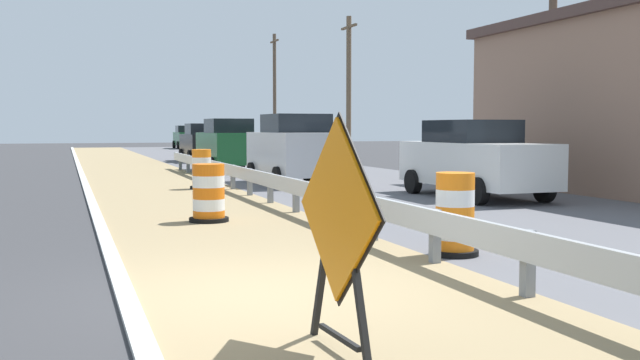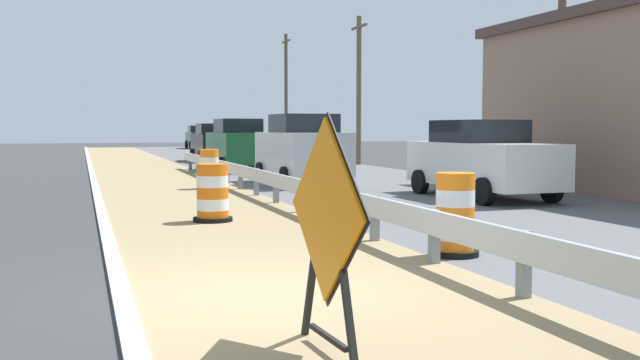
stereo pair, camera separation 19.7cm
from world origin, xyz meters
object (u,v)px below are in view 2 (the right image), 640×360
object	(u,v)px
car_distant_a	(199,137)
utility_pole_far	(286,91)
warning_sign_diamond	(327,221)
car_lead_near_lane	(213,142)
car_trailing_near_lane	(234,140)
car_trailing_far_lane	(302,149)
utility_pole_near	(561,56)
traffic_barrel_nearest	(455,218)
traffic_barrel_mid	(209,171)
car_mid_far_lane	(481,159)
car_lead_far_lane	(237,145)
traffic_barrel_close	(213,195)
utility_pole_mid	(359,88)

from	to	relation	value
car_distant_a	utility_pole_far	distance (m)	13.61
warning_sign_diamond	car_lead_near_lane	bearing A→B (deg)	-101.94
car_trailing_near_lane	car_trailing_far_lane	distance (m)	25.94
car_trailing_near_lane	utility_pole_near	world-z (taller)	utility_pole_near
car_trailing_far_lane	car_lead_near_lane	bearing A→B (deg)	-1.90
traffic_barrel_nearest	car_lead_near_lane	distance (m)	29.13
car_trailing_near_lane	utility_pole_near	xyz separation A→B (m)	(3.88, -29.11, 2.88)
traffic_barrel_mid	car_mid_far_lane	bearing A→B (deg)	-39.05
car_trailing_far_lane	utility_pole_far	distance (m)	28.68
utility_pole_near	car_mid_far_lane	bearing A→B (deg)	-150.04
car_lead_far_lane	car_lead_near_lane	bearing A→B (deg)	-4.96
warning_sign_diamond	utility_pole_near	distance (m)	17.71
warning_sign_diamond	traffic_barrel_close	bearing A→B (deg)	-97.30
traffic_barrel_close	traffic_barrel_mid	world-z (taller)	traffic_barrel_mid
traffic_barrel_close	car_distant_a	distance (m)	48.76
traffic_barrel_close	car_mid_far_lane	distance (m)	7.62
car_trailing_near_lane	utility_pole_far	bearing A→B (deg)	114.92
traffic_barrel_nearest	car_trailing_near_lane	size ratio (longest dim) A/B	0.28
utility_pole_near	utility_pole_mid	distance (m)	14.17
warning_sign_diamond	car_mid_far_lane	bearing A→B (deg)	-129.33
car_lead_far_lane	car_distant_a	bearing A→B (deg)	-7.48
traffic_barrel_nearest	traffic_barrel_mid	xyz separation A→B (m)	(-1.35, 12.07, -0.00)
utility_pole_far	traffic_barrel_mid	bearing A→B (deg)	-109.74
car_distant_a	traffic_barrel_nearest	bearing A→B (deg)	-3.55
warning_sign_diamond	utility_pole_mid	distance (m)	29.34
car_trailing_near_lane	car_lead_far_lane	world-z (taller)	car_lead_far_lane
warning_sign_diamond	utility_pole_mid	bearing A→B (deg)	-115.30
warning_sign_diamond	car_lead_far_lane	xyz separation A→B (m)	(4.22, 23.78, 0.02)
car_lead_far_lane	traffic_barrel_nearest	bearing A→B (deg)	175.26
traffic_barrel_close	utility_pole_far	world-z (taller)	utility_pole_far
car_trailing_far_lane	utility_pole_near	xyz separation A→B (m)	(6.94, -3.35, 2.76)
traffic_barrel_close	car_lead_far_lane	xyz separation A→B (m)	(3.69, 15.55, 0.56)
car_distant_a	utility_pole_far	world-z (taller)	utility_pole_far
car_lead_far_lane	traffic_barrel_close	bearing A→B (deg)	165.20
traffic_barrel_mid	car_trailing_far_lane	distance (m)	3.17
car_lead_far_lane	utility_pole_near	xyz separation A→B (m)	(7.45, -10.77, 2.79)
warning_sign_diamond	car_trailing_far_lane	bearing A→B (deg)	-109.74
traffic_barrel_close	utility_pole_mid	bearing A→B (deg)	61.52
car_trailing_near_lane	car_trailing_far_lane	bearing A→B (deg)	-5.98
traffic_barrel_mid	car_lead_near_lane	size ratio (longest dim) A/B	0.27
warning_sign_diamond	traffic_barrel_close	world-z (taller)	warning_sign_diamond
traffic_barrel_close	utility_pole_far	xyz separation A→B (m)	(11.34, 35.72, 3.79)
car_distant_a	traffic_barrel_close	bearing A→B (deg)	-6.99
utility_pole_far	traffic_barrel_close	bearing A→B (deg)	-107.62
traffic_barrel_mid	car_lead_near_lane	world-z (taller)	car_lead_near_lane
utility_pole_near	utility_pole_mid	size ratio (longest dim) A/B	1.05
car_trailing_near_lane	car_lead_far_lane	distance (m)	18.69
car_trailing_near_lane	car_lead_near_lane	bearing A→B (deg)	-16.82
car_trailing_far_lane	car_distant_a	bearing A→B (deg)	-5.97
utility_pole_mid	car_distant_a	bearing A→B (deg)	96.06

